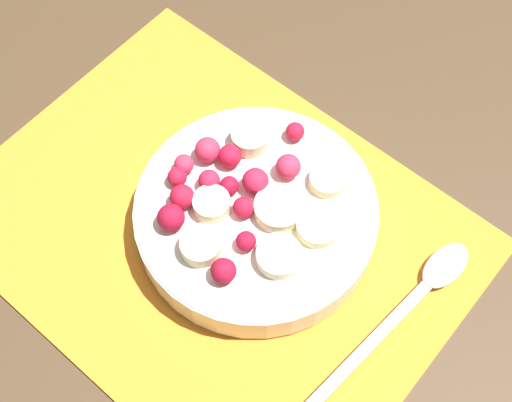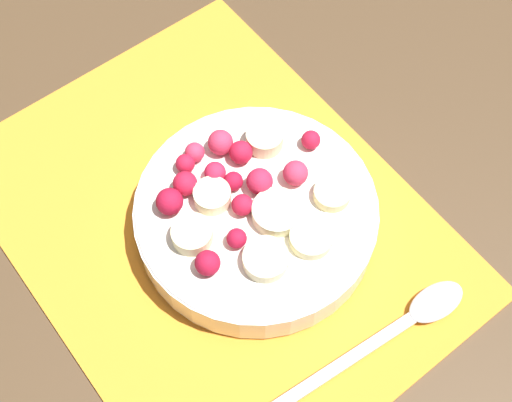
% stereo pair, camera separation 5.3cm
% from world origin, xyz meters
% --- Properties ---
extents(ground_plane, '(3.00, 3.00, 0.00)m').
position_xyz_m(ground_plane, '(0.00, 0.00, 0.00)').
color(ground_plane, '#4C3823').
extents(placemat, '(0.39, 0.30, 0.01)m').
position_xyz_m(placemat, '(0.00, 0.00, 0.00)').
color(placemat, orange).
rests_on(placemat, ground_plane).
extents(fruit_bowl, '(0.19, 0.19, 0.05)m').
position_xyz_m(fruit_bowl, '(0.02, 0.02, 0.03)').
color(fruit_bowl, white).
rests_on(fruit_bowl, placemat).
extents(spoon, '(0.03, 0.19, 0.01)m').
position_xyz_m(spoon, '(0.16, 0.06, 0.01)').
color(spoon, silver).
rests_on(spoon, placemat).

